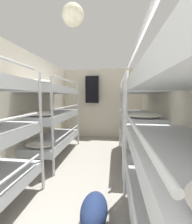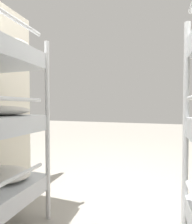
# 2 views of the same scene
# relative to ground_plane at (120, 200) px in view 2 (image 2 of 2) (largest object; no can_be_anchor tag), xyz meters

# --- Properties ---
(ground_plane) EXTENTS (20.00, 20.00, 0.00)m
(ground_plane) POSITION_rel_ground_plane_xyz_m (0.00, 0.00, 0.00)
(ground_plane) COLOR gray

